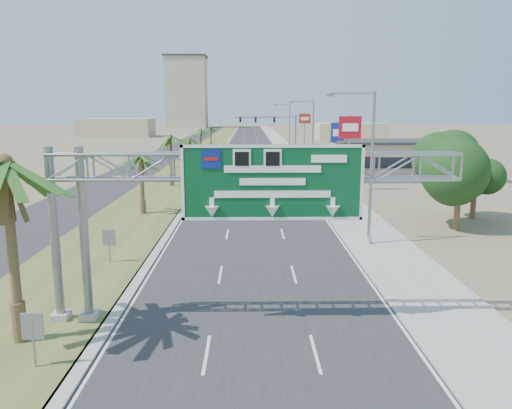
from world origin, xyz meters
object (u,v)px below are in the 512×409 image
object	(u,v)px
palm_near	(4,164)
pole_sign_blue	(337,134)
sign_gantry	(233,180)
signal_mast	(283,135)
pole_sign_red_near	(350,131)
pole_sign_red_far	(305,122)
car_mid_lane	(263,188)
car_right_lane	(272,163)
car_left_lane	(206,193)
car_far	(240,151)
store_building	(395,155)

from	to	relation	value
palm_near	pole_sign_blue	world-z (taller)	palm_near
sign_gantry	signal_mast	size ratio (longest dim) A/B	1.63
pole_sign_red_near	pole_sign_red_far	size ratio (longest dim) A/B	1.01
car_mid_lane	car_right_lane	world-z (taller)	car_mid_lane
sign_gantry	pole_sign_blue	size ratio (longest dim) A/B	2.34
palm_near	car_left_lane	distance (m)	31.78
car_left_lane	car_mid_lane	distance (m)	6.55
sign_gantry	pole_sign_red_near	size ratio (longest dim) A/B	2.00
sign_gantry	car_mid_lane	xyz separation A→B (m)	(2.14, 32.08, -5.30)
car_right_lane	car_far	bearing A→B (deg)	110.08
signal_mast	car_far	distance (m)	20.05
pole_sign_red_far	car_right_lane	bearing A→B (deg)	-111.36
car_far	store_building	bearing A→B (deg)	-39.47
palm_near	store_building	world-z (taller)	palm_near
pole_sign_red_near	car_left_lane	bearing A→B (deg)	-160.46
store_building	car_far	size ratio (longest dim) A/B	3.61
palm_near	pole_sign_red_near	distance (m)	41.22
car_mid_lane	car_right_lane	distance (m)	25.37
store_building	car_right_lane	distance (m)	18.96
sign_gantry	store_building	size ratio (longest dim) A/B	0.93
signal_mast	pole_sign_red_far	bearing A→B (deg)	69.43
pole_sign_blue	pole_sign_red_far	bearing A→B (deg)	98.46
signal_mast	store_building	size ratio (longest dim) A/B	0.57
sign_gantry	car_far	xyz separation A→B (m)	(-1.07, 80.25, -5.33)
sign_gantry	pole_sign_red_near	distance (m)	36.18
car_far	pole_sign_red_far	size ratio (longest dim) A/B	0.60
car_far	pole_sign_blue	world-z (taller)	pole_sign_blue
car_left_lane	pole_sign_red_far	world-z (taller)	pole_sign_red_far
car_mid_lane	sign_gantry	bearing A→B (deg)	-89.59
car_far	pole_sign_red_near	xyz separation A→B (m)	(12.62, -45.97, 5.81)
car_left_lane	store_building	bearing A→B (deg)	40.71
palm_near	pole_sign_red_far	bearing A→B (deg)	75.94
car_right_lane	signal_mast	bearing A→B (deg)	73.60
sign_gantry	palm_near	distance (m)	8.41
car_right_lane	car_far	size ratio (longest dim) A/B	1.02
car_mid_lane	car_far	world-z (taller)	car_mid_lane
car_right_lane	sign_gantry	bearing A→B (deg)	-87.05
car_left_lane	signal_mast	bearing A→B (deg)	68.65
sign_gantry	palm_near	world-z (taller)	palm_near
car_mid_lane	car_right_lane	bearing A→B (deg)	89.58
car_left_lane	car_right_lane	size ratio (longest dim) A/B	0.85
car_mid_lane	pole_sign_blue	bearing A→B (deg)	67.77
store_building	car_mid_lane	bearing A→B (deg)	-131.09
store_building	car_left_lane	bearing A→B (deg)	-134.46
car_left_lane	car_mid_lane	xyz separation A→B (m)	(5.73, 3.17, 0.01)
signal_mast	car_far	size ratio (longest dim) A/B	2.06
palm_near	car_right_lane	bearing A→B (deg)	78.25
pole_sign_red_near	palm_near	bearing A→B (deg)	-118.53
store_building	pole_sign_red_near	xyz separation A→B (m)	(-11.51, -21.79, 4.54)
palm_near	car_far	bearing A→B (deg)	85.09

